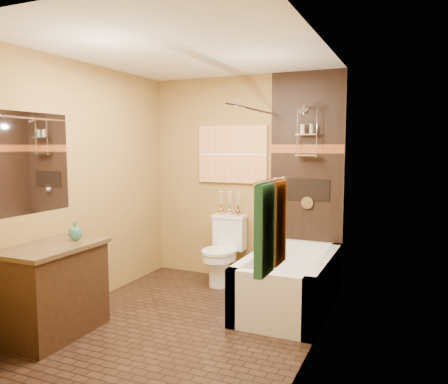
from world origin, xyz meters
The scene contains 23 objects.
floor centered at (0.00, 0.00, 0.00)m, with size 3.00×3.00×0.00m, color black.
wall_left centered at (-1.20, 0.00, 1.25)m, with size 0.02×3.00×2.50m, color olive.
wall_right centered at (1.20, 0.00, 1.25)m, with size 0.02×3.00×2.50m, color olive.
wall_back centered at (0.00, 1.50, 1.25)m, with size 2.40×0.02×2.50m, color olive.
wall_front centered at (0.00, -1.50, 1.25)m, with size 2.40×0.02×2.50m, color olive.
ceiling centered at (0.00, 0.00, 2.50)m, with size 3.00×3.00×0.00m, color silver.
alcove_tile_back centered at (0.78, 1.49, 1.25)m, with size 0.85×0.01×2.50m, color black.
alcove_tile_right centered at (1.19, 0.75, 1.25)m, with size 0.01×1.50×2.50m, color black.
mosaic_band_back centered at (0.78, 1.48, 1.62)m, with size 0.85×0.01×0.10m, color maroon.
mosaic_band_right centered at (1.18, 0.75, 1.62)m, with size 0.01×1.50×0.10m, color maroon.
alcove_niche centered at (0.80, 1.48, 1.15)m, with size 0.50×0.01×0.25m, color black.
shower_fixtures centered at (0.80, 1.38, 1.67)m, with size 0.24×0.33×1.16m.
curtain_rod centered at (0.40, 0.75, 2.02)m, with size 0.03×0.03×1.55m, color silver.
towel_bar centered at (1.15, -1.05, 1.45)m, with size 0.02×0.02×0.55m, color silver.
towel_teal centered at (1.16, -1.18, 1.18)m, with size 0.05×0.22×0.52m, color #206B62.
towel_rust centered at (1.16, -0.92, 1.18)m, with size 0.05×0.22×0.52m, color brown.
sunset_painting centered at (-0.14, 1.48, 1.55)m, with size 0.90×0.04×0.70m, color orange.
vanity_mirror centered at (-1.19, -0.71, 1.50)m, with size 0.01×1.00×0.90m, color white.
bathtub centered at (0.80, 0.75, 0.22)m, with size 0.80×1.50×0.55m.
toilet centered at (-0.14, 1.21, 0.41)m, with size 0.41×0.61×0.81m.
vanity centered at (-0.92, -0.71, 0.40)m, with size 0.56×0.91×0.80m.
teal_bottle centered at (-0.87, -0.48, 0.88)m, with size 0.13×0.13×0.20m, color #277668, non-canonical shape.
bud_vases centered at (-0.14, 1.39, 0.96)m, with size 0.28×0.06×0.28m.
Camera 1 is at (1.93, -3.50, 1.65)m, focal length 35.00 mm.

